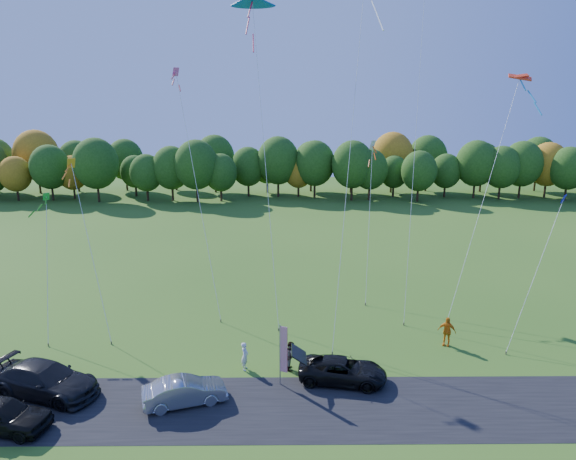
{
  "coord_description": "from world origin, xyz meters",
  "views": [
    {
      "loc": [
        -0.29,
        -27.54,
        15.4
      ],
      "look_at": [
        0.0,
        6.0,
        7.0
      ],
      "focal_mm": 32.0,
      "sensor_mm": 36.0,
      "label": 1
    }
  ],
  "objects_px": {
    "silver_sedan": "(185,391)",
    "feather_flag": "(283,349)",
    "black_suv": "(343,370)",
    "person_east": "(447,331)"
  },
  "relations": [
    {
      "from": "person_east",
      "to": "silver_sedan",
      "type": "bearing_deg",
      "value": -133.19
    },
    {
      "from": "person_east",
      "to": "feather_flag",
      "type": "xyz_separation_m",
      "value": [
        -10.61,
        -4.73,
        1.22
      ]
    },
    {
      "from": "silver_sedan",
      "to": "person_east",
      "type": "distance_m",
      "value": 17.04
    },
    {
      "from": "feather_flag",
      "to": "person_east",
      "type": "bearing_deg",
      "value": 24.02
    },
    {
      "from": "silver_sedan",
      "to": "feather_flag",
      "type": "distance_m",
      "value": 5.64
    },
    {
      "from": "silver_sedan",
      "to": "feather_flag",
      "type": "bearing_deg",
      "value": -89.04
    },
    {
      "from": "black_suv",
      "to": "feather_flag",
      "type": "relative_size",
      "value": 1.37
    },
    {
      "from": "black_suv",
      "to": "feather_flag",
      "type": "distance_m",
      "value": 3.71
    },
    {
      "from": "person_east",
      "to": "feather_flag",
      "type": "distance_m",
      "value": 11.68
    },
    {
      "from": "silver_sedan",
      "to": "person_east",
      "type": "xyz_separation_m",
      "value": [
        15.74,
        6.52,
        0.26
      ]
    }
  ]
}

